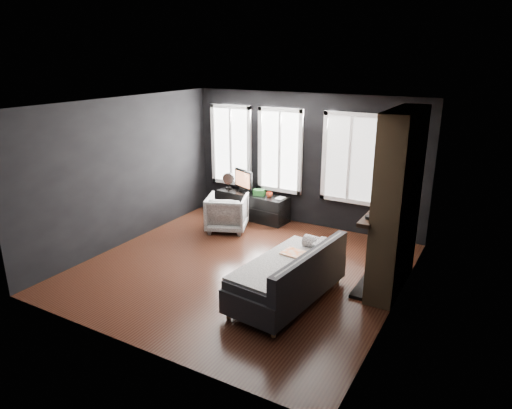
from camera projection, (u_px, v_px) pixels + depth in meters
The scene contains 18 objects.
floor at pixel (242, 268), 7.64m from camera, with size 5.00×5.00×0.00m, color black.
ceiling at pixel (240, 104), 6.79m from camera, with size 5.00×5.00×0.00m, color white.
wall_back at pixel (305, 160), 9.28m from camera, with size 5.00×0.02×2.70m, color black.
wall_left at pixel (125, 172), 8.39m from camera, with size 0.02×5.00×2.70m, color black.
wall_right at pixel (402, 217), 6.05m from camera, with size 0.02×5.00×2.70m, color black.
windows at pixel (285, 108), 9.14m from camera, with size 4.00×0.16×1.76m, color white, non-canonical shape.
fireplace at pixel (397, 203), 6.64m from camera, with size 0.70×1.62×2.70m, color #93724C, non-canonical shape.
sofa at pixel (287, 273), 6.53m from camera, with size 0.99×1.99×0.85m, color #252628, non-canonical shape.
stripe_pillow at pixel (319, 252), 6.75m from camera, with size 0.09×0.36×0.36m, color gray.
armchair at pixel (227, 211), 9.19m from camera, with size 0.78×0.73×0.80m, color white.
media_console at pixel (253, 206), 9.91m from camera, with size 1.62×0.51×0.56m, color black, non-canonical shape.
monitor at pixel (244, 179), 9.90m from camera, with size 0.60×0.13×0.54m, color black, non-canonical shape.
desk_fan at pixel (228, 181), 10.12m from camera, with size 0.26×0.26×0.37m, color gray, non-canonical shape.
mug at pixel (269, 194), 9.55m from camera, with size 0.13×0.10×0.13m, color #D84421.
book at pixel (277, 193), 9.47m from camera, with size 0.16×0.02×0.21m, color #AC9B8A.
storage_box at pixel (259, 192), 9.67m from camera, with size 0.23×0.15×0.13m, color #246525.
mantel_vase at pixel (388, 194), 7.13m from camera, with size 0.19×0.19×0.19m, color #BF8529.
mantel_clock at pixel (369, 217), 6.33m from camera, with size 0.12×0.12×0.04m, color black.
Camera 1 is at (3.61, -5.91, 3.40)m, focal length 32.00 mm.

